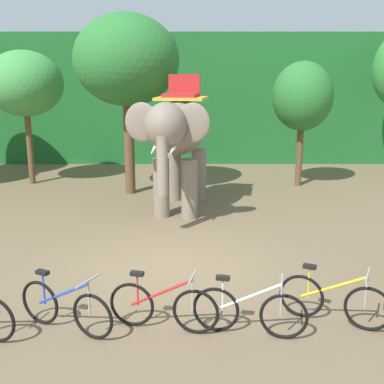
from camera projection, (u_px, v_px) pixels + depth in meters
ground_plane at (171, 266)px, 9.56m from camera, size 80.00×80.00×0.00m
foliage_hedge at (184, 97)px, 22.76m from camera, size 36.00×6.00×5.47m
tree_center at (26, 84)px, 16.05m from camera, size 2.60×2.60×4.58m
tree_far_left at (128, 61)px, 14.50m from camera, size 3.26×3.26×5.60m
tree_center_left at (304, 97)px, 15.82m from camera, size 2.03×2.03×4.22m
elephant at (180, 134)px, 12.88m from camera, size 2.24×4.23×3.78m
bike_blue at (67, 307)px, 7.07m from camera, size 1.56×0.83×0.92m
bike_red at (164, 306)px, 7.10m from camera, size 1.68×0.58×0.92m
bike_white at (250, 311)px, 6.95m from camera, size 1.68×0.56×0.92m
bike_yellow at (335, 301)px, 7.27m from camera, size 1.57×0.82×0.92m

